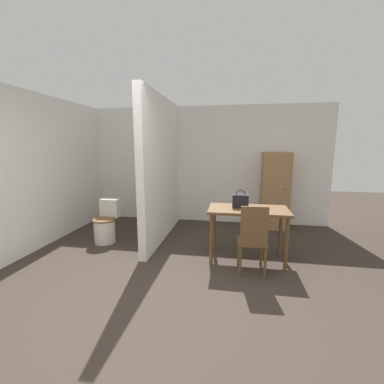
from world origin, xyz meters
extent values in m
plane|color=#382D26|center=(0.00, 0.00, 0.00)|extent=(16.00, 16.00, 0.00)
cube|color=white|center=(0.00, 3.44, 1.25)|extent=(5.57, 0.12, 2.50)
cube|color=white|center=(-2.35, 1.69, 1.25)|extent=(0.12, 4.38, 2.50)
cube|color=white|center=(-0.45, 2.25, 1.25)|extent=(0.12, 2.24, 2.50)
cube|color=brown|center=(1.04, 1.47, 0.76)|extent=(1.13, 0.62, 0.04)
cylinder|color=brown|center=(0.54, 1.22, 0.37)|extent=(0.05, 0.05, 0.74)
cylinder|color=brown|center=(1.54, 1.22, 0.37)|extent=(0.05, 0.05, 0.74)
cylinder|color=brown|center=(0.54, 1.71, 0.37)|extent=(0.05, 0.05, 0.74)
cylinder|color=brown|center=(1.54, 1.71, 0.37)|extent=(0.05, 0.05, 0.74)
cube|color=brown|center=(1.08, 1.10, 0.43)|extent=(0.39, 0.39, 0.04)
cube|color=brown|center=(1.09, 0.93, 0.69)|extent=(0.34, 0.05, 0.49)
cylinder|color=brown|center=(0.92, 1.25, 0.20)|extent=(0.04, 0.04, 0.41)
cylinder|color=brown|center=(1.23, 1.27, 0.20)|extent=(0.04, 0.04, 0.41)
cylinder|color=brown|center=(0.93, 0.94, 0.20)|extent=(0.04, 0.04, 0.41)
cylinder|color=brown|center=(1.25, 0.95, 0.20)|extent=(0.04, 0.04, 0.41)
cylinder|color=silver|center=(-1.37, 1.76, 0.20)|extent=(0.36, 0.36, 0.39)
cylinder|color=brown|center=(-1.37, 1.76, 0.41)|extent=(0.38, 0.38, 0.02)
cube|color=silver|center=(-1.37, 2.01, 0.56)|extent=(0.33, 0.18, 0.33)
cube|color=black|center=(0.93, 1.52, 0.87)|extent=(0.23, 0.16, 0.19)
torus|color=black|center=(0.93, 1.52, 0.97)|extent=(0.14, 0.01, 0.14)
cube|color=#997047|center=(1.65, 3.12, 0.77)|extent=(0.53, 0.47, 1.54)
sphere|color=black|center=(1.79, 2.88, 0.85)|extent=(0.02, 0.02, 0.02)
camera|label=1|loc=(0.83, -2.20, 1.65)|focal=24.00mm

